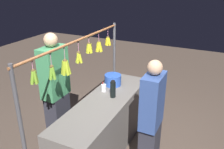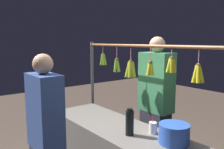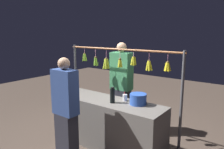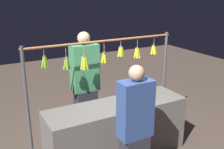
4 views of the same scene
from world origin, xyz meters
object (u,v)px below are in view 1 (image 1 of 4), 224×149
drink_cup (104,88)px  blue_bucket (113,80)px  vendor_person (56,93)px  water_bottle (113,89)px  customer_person (151,123)px

drink_cup → blue_bucket: bearing=174.4°
drink_cup → vendor_person: bearing=-50.6°
water_bottle → drink_cup: size_ratio=1.62×
water_bottle → blue_bucket: (-0.37, -0.18, -0.04)m
water_bottle → blue_bucket: size_ratio=0.98×
blue_bucket → drink_cup: size_ratio=1.66×
water_bottle → customer_person: 0.77m
vendor_person → blue_bucket: bearing=141.4°
water_bottle → drink_cup: (-0.11, -0.20, -0.07)m
drink_cup → vendor_person: 0.70m
blue_bucket → customer_person: bearing=49.9°
water_bottle → customer_person: size_ratio=0.16×
blue_bucket → customer_person: 1.12m
water_bottle → blue_bucket: bearing=-154.2°
blue_bucket → customer_person: size_ratio=0.17×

